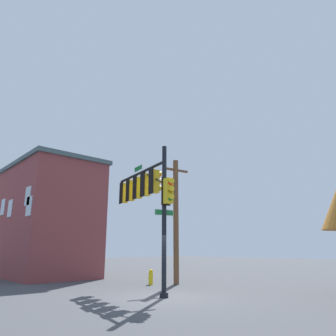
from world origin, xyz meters
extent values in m
plane|color=#404245|center=(0.00, 0.00, 0.00)|extent=(120.00, 120.00, 0.00)
cylinder|color=black|center=(0.00, 0.00, 3.24)|extent=(0.20, 0.20, 6.48)
cylinder|color=black|center=(0.00, 0.00, 0.10)|extent=(0.36, 0.36, 0.20)
cylinder|color=black|center=(2.48, -0.52, 5.77)|extent=(4.99, 1.18, 0.14)
cylinder|color=black|center=(1.12, -0.23, 5.27)|extent=(2.28, 0.55, 1.07)
cube|color=yellow|center=(0.90, -0.19, 5.02)|extent=(0.39, 0.42, 1.10)
cube|color=black|center=(0.94, 0.01, 5.02)|extent=(0.44, 0.13, 1.22)
sphere|color=#FF2018|center=(0.86, -0.38, 5.36)|extent=(0.22, 0.22, 0.22)
cylinder|color=yellow|center=(0.85, -0.44, 5.41)|extent=(0.26, 0.19, 0.23)
sphere|color=#855607|center=(0.86, -0.38, 5.02)|extent=(0.22, 0.22, 0.22)
cylinder|color=yellow|center=(0.85, -0.44, 5.07)|extent=(0.26, 0.19, 0.23)
sphere|color=#0B621E|center=(0.86, -0.38, 4.68)|extent=(0.22, 0.22, 0.22)
cylinder|color=yellow|center=(0.85, -0.44, 4.73)|extent=(0.26, 0.19, 0.23)
cube|color=yellow|center=(1.80, -0.38, 5.02)|extent=(0.38, 0.41, 1.10)
cube|color=black|center=(1.84, -0.18, 5.02)|extent=(0.44, 0.12, 1.22)
sphere|color=#FF2018|center=(1.77, -0.57, 5.36)|extent=(0.22, 0.22, 0.22)
cylinder|color=yellow|center=(1.76, -0.63, 5.41)|extent=(0.25, 0.18, 0.23)
sphere|color=#855607|center=(1.77, -0.57, 5.02)|extent=(0.22, 0.22, 0.22)
cylinder|color=yellow|center=(1.76, -0.63, 5.07)|extent=(0.25, 0.18, 0.23)
sphere|color=#0B621E|center=(1.77, -0.57, 4.68)|extent=(0.22, 0.22, 0.22)
cylinder|color=yellow|center=(1.76, -0.63, 4.73)|extent=(0.25, 0.18, 0.23)
cube|color=yellow|center=(2.71, -0.57, 5.02)|extent=(0.39, 0.42, 1.10)
cube|color=black|center=(2.75, -0.37, 5.02)|extent=(0.44, 0.14, 1.22)
sphere|color=#FF2018|center=(2.66, -0.76, 5.36)|extent=(0.22, 0.22, 0.22)
cylinder|color=yellow|center=(2.65, -0.82, 5.41)|extent=(0.26, 0.19, 0.23)
sphere|color=#855607|center=(2.66, -0.76, 5.02)|extent=(0.22, 0.22, 0.22)
cylinder|color=yellow|center=(2.65, -0.82, 5.07)|extent=(0.26, 0.19, 0.23)
sphere|color=#0B621E|center=(2.66, -0.76, 4.68)|extent=(0.22, 0.22, 0.22)
cylinder|color=yellow|center=(2.65, -0.82, 4.73)|extent=(0.26, 0.19, 0.23)
cube|color=yellow|center=(3.61, -0.76, 5.02)|extent=(0.40, 0.43, 1.10)
cube|color=black|center=(3.66, -0.56, 5.02)|extent=(0.44, 0.15, 1.22)
sphere|color=#FF2018|center=(3.56, -0.95, 5.36)|extent=(0.22, 0.22, 0.22)
cylinder|color=yellow|center=(3.54, -1.01, 5.41)|extent=(0.26, 0.19, 0.23)
sphere|color=#855607|center=(3.56, -0.95, 5.02)|extent=(0.22, 0.22, 0.22)
cylinder|color=yellow|center=(3.54, -1.01, 5.07)|extent=(0.26, 0.19, 0.23)
sphere|color=#0B621E|center=(3.56, -0.95, 4.68)|extent=(0.22, 0.22, 0.22)
cylinder|color=yellow|center=(3.54, -1.01, 4.73)|extent=(0.26, 0.19, 0.23)
cube|color=yellow|center=(4.51, -0.94, 5.02)|extent=(0.39, 0.42, 1.10)
cube|color=black|center=(4.55, -0.75, 5.02)|extent=(0.44, 0.14, 1.22)
sphere|color=#FF2018|center=(4.47, -1.14, 5.36)|extent=(0.22, 0.22, 0.22)
cylinder|color=yellow|center=(4.45, -1.20, 5.41)|extent=(0.26, 0.19, 0.23)
sphere|color=#855607|center=(4.47, -1.14, 5.02)|extent=(0.22, 0.22, 0.22)
cylinder|color=yellow|center=(4.45, -1.20, 5.07)|extent=(0.26, 0.19, 0.23)
sphere|color=#0B621E|center=(4.47, -1.14, 4.68)|extent=(0.22, 0.22, 0.22)
cylinder|color=yellow|center=(4.45, -1.20, 4.73)|extent=(0.26, 0.19, 0.23)
cube|color=yellow|center=(-0.34, 0.07, 4.37)|extent=(0.42, 0.39, 1.10)
cube|color=black|center=(-0.15, 0.03, 4.37)|extent=(0.13, 0.44, 1.22)
sphere|color=#FF2018|center=(-0.54, 0.11, 4.71)|extent=(0.22, 0.22, 0.22)
cylinder|color=yellow|center=(-0.60, 0.13, 4.76)|extent=(0.18, 0.25, 0.23)
sphere|color=#855607|center=(-0.54, 0.11, 4.37)|extent=(0.22, 0.22, 0.22)
cylinder|color=yellow|center=(-0.60, 0.13, 4.42)|extent=(0.18, 0.25, 0.23)
sphere|color=#0B621E|center=(-0.54, 0.11, 4.03)|extent=(0.22, 0.22, 0.22)
cylinder|color=yellow|center=(-0.60, 0.13, 4.08)|extent=(0.18, 0.25, 0.23)
cube|color=white|center=(2.73, -0.57, 6.07)|extent=(0.92, 0.21, 0.26)
cube|color=#127532|center=(2.73, -0.57, 6.07)|extent=(0.89, 0.21, 0.22)
cube|color=white|center=(0.00, 0.00, 3.47)|extent=(0.21, 0.92, 0.26)
cube|color=#1A6E34|center=(0.00, 0.00, 3.47)|extent=(0.21, 0.89, 0.22)
cylinder|color=brown|center=(3.39, -3.91, 3.63)|extent=(0.31, 0.31, 7.26)
cube|color=brown|center=(3.39, -3.91, 6.66)|extent=(0.36, 1.80, 0.12)
cylinder|color=gold|center=(4.20, -2.70, 0.33)|extent=(0.24, 0.24, 0.65)
sphere|color=yellow|center=(4.20, -2.70, 0.72)|extent=(0.22, 0.22, 0.22)
cylinder|color=yellow|center=(4.35, -2.70, 0.36)|extent=(0.12, 0.10, 0.10)
cube|color=brown|center=(13.32, -0.07, 3.93)|extent=(8.66, 5.07, 7.85)
cube|color=#43575B|center=(13.32, -0.07, 8.00)|extent=(8.96, 5.37, 0.30)
cube|color=#A5B7C6|center=(15.38, 2.49, 4.97)|extent=(0.90, 0.04, 1.20)
cube|color=#A5B7C6|center=(9.73, 2.49, 4.49)|extent=(0.90, 0.04, 1.20)
cube|color=#A5B7C6|center=(13.55, 2.49, 4.71)|extent=(0.90, 0.04, 1.20)
cube|color=#A5B7C6|center=(10.14, 2.49, 5.17)|extent=(0.90, 0.04, 1.20)
camera|label=1|loc=(-10.40, 9.14, 1.90)|focal=33.97mm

